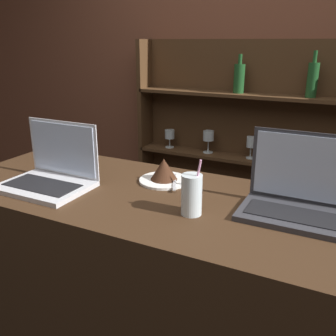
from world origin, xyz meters
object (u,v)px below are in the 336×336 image
Objects in this scene: laptop_near at (51,173)px; cake_plate at (164,172)px; water_glass at (192,195)px; laptop_far at (297,196)px.

cake_plate is (0.36, 0.23, -0.01)m from laptop_near.
laptop_near reaches higher than cake_plate.
laptop_near reaches higher than water_glass.
cake_plate is at bearing 134.04° from water_glass.
laptop_far reaches higher than water_glass.
laptop_far reaches higher than cake_plate.
cake_plate is 1.05× the size of water_glass.
laptop_near is at bearing -169.46° from laptop_far.
laptop_near is 1.69× the size of cake_plate.
water_glass is (0.57, 0.01, 0.02)m from laptop_near.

